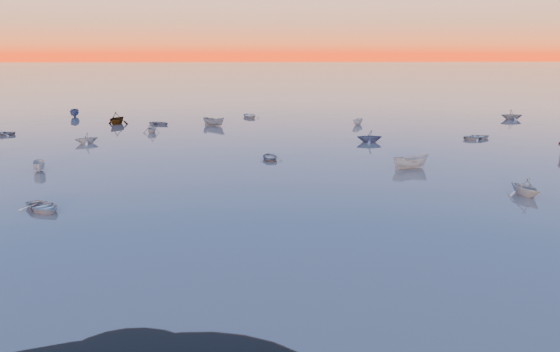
{
  "coord_description": "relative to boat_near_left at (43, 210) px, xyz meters",
  "views": [
    {
      "loc": [
        -0.74,
        -17.0,
        12.42
      ],
      "look_at": [
        1.19,
        28.0,
        1.58
      ],
      "focal_mm": 35.0,
      "sensor_mm": 36.0,
      "label": 1
    }
  ],
  "objects": [
    {
      "name": "ground",
      "position": [
        17.28,
        76.0,
        0.0
      ],
      "size": [
        600.0,
        600.0,
        0.0
      ],
      "primitive_type": "plane",
      "color": "#615751",
      "rests_on": "ground"
    },
    {
      "name": "moored_fleet",
      "position": [
        17.28,
        29.0,
        0.0
      ],
      "size": [
        124.0,
        58.0,
        1.2
      ],
      "primitive_type": null,
      "color": "beige",
      "rests_on": "ground"
    },
    {
      "name": "boat_near_left",
      "position": [
        0.0,
        0.0,
        0.0
      ],
      "size": [
        3.83,
        3.86,
        0.96
      ],
      "primitive_type": "imported",
      "rotation": [
        0.0,
        0.0,
        0.8
      ],
      "color": "beige",
      "rests_on": "ground"
    },
    {
      "name": "boat_near_center",
      "position": [
        32.4,
        13.46,
        0.0
      ],
      "size": [
        2.55,
        4.27,
        1.38
      ],
      "primitive_type": "imported",
      "rotation": [
        0.0,
        0.0,
        1.8
      ],
      "color": "beige",
      "rests_on": "ground"
    },
    {
      "name": "boat_near_right",
      "position": [
        39.21,
        2.66,
        0.0
      ],
      "size": [
        3.72,
        2.43,
        1.2
      ],
      "primitive_type": "imported",
      "rotation": [
        0.0,
        0.0,
        3.42
      ],
      "color": "beige",
      "rests_on": "ground"
    }
  ]
}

